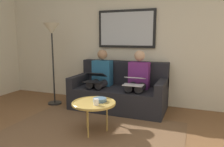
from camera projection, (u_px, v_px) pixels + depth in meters
wall_rear at (127, 41)px, 4.54m from camera, size 6.00×0.12×2.60m
area_rug at (91, 133)px, 3.14m from camera, size 2.60×1.80×0.01m
couch at (120, 92)px, 4.26m from camera, size 1.80×0.90×0.90m
framed_mirror at (126, 29)px, 4.41m from camera, size 1.21×0.05×0.77m
coffee_table at (94, 103)px, 3.11m from camera, size 0.63×0.63×0.46m
cup at (96, 102)px, 2.98m from camera, size 0.07×0.07×0.09m
bowl at (100, 100)px, 3.15m from camera, size 0.20×0.20×0.05m
person_left at (138, 79)px, 4.01m from camera, size 0.38×0.58×1.14m
laptop_silver at (134, 81)px, 3.78m from camera, size 0.35×0.32×0.14m
person_right at (101, 77)px, 4.28m from camera, size 0.38×0.58×1.14m
laptop_black at (96, 78)px, 4.07m from camera, size 0.33×0.38×0.17m
standing_lamp at (52, 38)px, 4.32m from camera, size 0.32×0.32×1.66m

